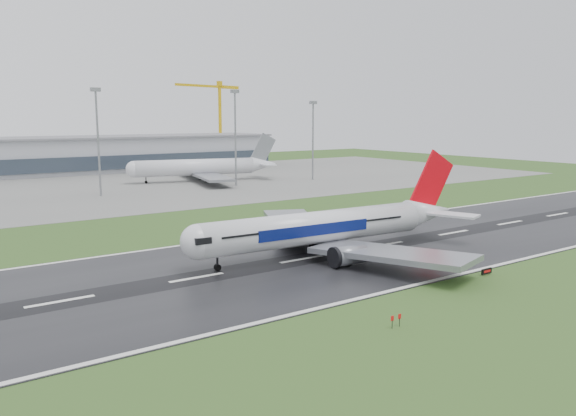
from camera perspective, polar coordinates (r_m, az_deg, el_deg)
ground at (r=88.80m, az=-9.16°, el=-6.97°), size 520.00×520.00×0.00m
runway at (r=88.79m, az=-9.16°, el=-6.94°), size 400.00×45.00×0.10m
apron at (r=206.90m, az=-24.34°, el=1.55°), size 400.00×130.00×0.08m
terminal at (r=265.26m, az=-26.85°, el=4.49°), size 240.00×36.00×15.00m
main_airliner at (r=101.86m, az=4.68°, el=0.19°), size 61.10×58.50×17.12m
parked_airliner at (r=219.83m, az=-8.71°, el=4.95°), size 70.01×66.89×17.44m
tower_crane at (r=313.89m, az=-6.83°, el=8.58°), size 43.07×13.94×43.50m
runway_sign at (r=94.60m, az=19.32°, el=-6.05°), size 2.26×0.98×1.04m
floodmast_3 at (r=184.80m, az=-18.52°, el=6.05°), size 0.64×0.64×32.05m
floodmast_4 at (r=203.68m, az=-5.30°, el=6.82°), size 0.64×0.64×32.70m
floodmast_5 at (r=222.77m, az=2.51°, el=6.61°), size 0.64×0.64×29.34m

